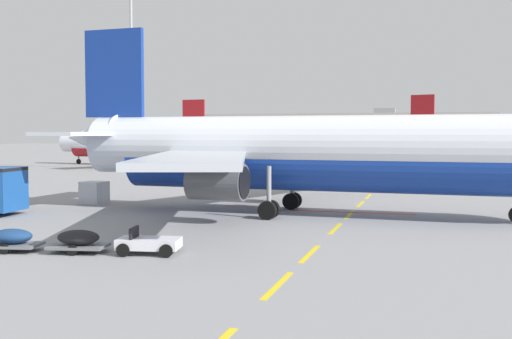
{
  "coord_description": "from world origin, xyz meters",
  "views": [
    {
      "loc": [
        22.98,
        -18.57,
        5.16
      ],
      "look_at": [
        12.18,
        19.8,
        2.81
      ],
      "focal_mm": 44.27,
      "sensor_mm": 36.0,
      "label": 1
    }
  ],
  "objects_px": {
    "uld_cargo_container": "(94,193)",
    "airliner_far_center": "(132,145)",
    "apron_light_mast_near": "(131,41)",
    "baggage_train": "(79,240)",
    "airliner_far_right": "(355,139)",
    "airliner_foreground": "(303,152)"
  },
  "relations": [
    {
      "from": "uld_cargo_container",
      "to": "airliner_far_center",
      "type": "bearing_deg",
      "value": 114.03
    },
    {
      "from": "airliner_foreground",
      "to": "baggage_train",
      "type": "bearing_deg",
      "value": -114.34
    },
    {
      "from": "airliner_far_center",
      "to": "baggage_train",
      "type": "distance_m",
      "value": 72.9
    },
    {
      "from": "airliner_foreground",
      "to": "uld_cargo_container",
      "type": "relative_size",
      "value": 19.52
    },
    {
      "from": "airliner_foreground",
      "to": "uld_cargo_container",
      "type": "xyz_separation_m",
      "value": [
        -15.78,
        1.93,
        -3.15
      ]
    },
    {
      "from": "airliner_far_right",
      "to": "baggage_train",
      "type": "relative_size",
      "value": 3.89
    },
    {
      "from": "airliner_foreground",
      "to": "apron_light_mast_near",
      "type": "bearing_deg",
      "value": 128.95
    },
    {
      "from": "baggage_train",
      "to": "apron_light_mast_near",
      "type": "distance_m",
      "value": 61.29
    },
    {
      "from": "airliner_far_center",
      "to": "airliner_far_right",
      "type": "bearing_deg",
      "value": 48.23
    },
    {
      "from": "uld_cargo_container",
      "to": "apron_light_mast_near",
      "type": "bearing_deg",
      "value": 112.86
    },
    {
      "from": "uld_cargo_container",
      "to": "apron_light_mast_near",
      "type": "xyz_separation_m",
      "value": [
        -15.49,
        36.75,
        16.55
      ]
    },
    {
      "from": "apron_light_mast_near",
      "to": "uld_cargo_container",
      "type": "bearing_deg",
      "value": -67.14
    },
    {
      "from": "airliner_foreground",
      "to": "baggage_train",
      "type": "relative_size",
      "value": 3.99
    },
    {
      "from": "uld_cargo_container",
      "to": "baggage_train",
      "type": "bearing_deg",
      "value": -61.8
    },
    {
      "from": "baggage_train",
      "to": "uld_cargo_container",
      "type": "height_order",
      "value": "uld_cargo_container"
    },
    {
      "from": "airliner_foreground",
      "to": "apron_light_mast_near",
      "type": "xyz_separation_m",
      "value": [
        -31.27,
        38.68,
        13.4
      ]
    },
    {
      "from": "apron_light_mast_near",
      "to": "baggage_train",
      "type": "bearing_deg",
      "value": -65.41
    },
    {
      "from": "airliner_far_right",
      "to": "baggage_train",
      "type": "distance_m",
      "value": 100.36
    },
    {
      "from": "airliner_far_center",
      "to": "uld_cargo_container",
      "type": "height_order",
      "value": "airliner_far_center"
    },
    {
      "from": "airliner_foreground",
      "to": "baggage_train",
      "type": "distance_m",
      "value": 16.72
    },
    {
      "from": "uld_cargo_container",
      "to": "apron_light_mast_near",
      "type": "relative_size",
      "value": 0.06
    },
    {
      "from": "airliner_far_center",
      "to": "apron_light_mast_near",
      "type": "xyz_separation_m",
      "value": [
        6.41,
        -12.37,
        14.1
      ]
    }
  ]
}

